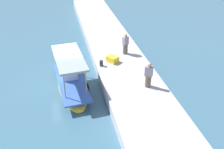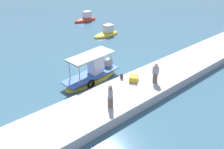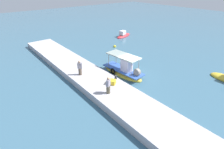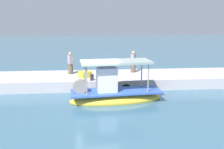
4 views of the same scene
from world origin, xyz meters
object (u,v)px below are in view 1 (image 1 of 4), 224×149
(main_fishing_boat, at_px, (71,82))
(fisherman_near_bollard, at_px, (125,45))
(mooring_bollard, at_px, (101,63))
(cargo_crate, at_px, (112,59))
(fisherman_by_crate, at_px, (148,76))

(main_fishing_boat, bearing_deg, fisherman_near_bollard, -57.52)
(main_fishing_boat, distance_m, mooring_bollard, 2.60)
(main_fishing_boat, height_order, fisherman_near_bollard, main_fishing_boat)
(fisherman_near_bollard, bearing_deg, cargo_crate, 130.96)
(main_fishing_boat, xyz_separation_m, fisherman_near_bollard, (2.78, -4.37, 0.98))
(fisherman_near_bollard, relative_size, mooring_bollard, 3.86)
(main_fishing_boat, distance_m, cargo_crate, 3.59)
(fisherman_near_bollard, height_order, mooring_bollard, fisherman_near_bollard)
(main_fishing_boat, height_order, cargo_crate, main_fishing_boat)
(fisherman_near_bollard, xyz_separation_m, mooring_bollard, (-1.53, 2.13, -0.52))
(fisherman_near_bollard, xyz_separation_m, fisherman_by_crate, (-4.67, -0.16, 0.00))
(main_fishing_boat, relative_size, cargo_crate, 7.11)
(main_fishing_boat, xyz_separation_m, cargo_crate, (1.70, -3.13, 0.46))
(fisherman_near_bollard, distance_m, fisherman_by_crate, 4.67)
(main_fishing_boat, bearing_deg, cargo_crate, -61.41)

